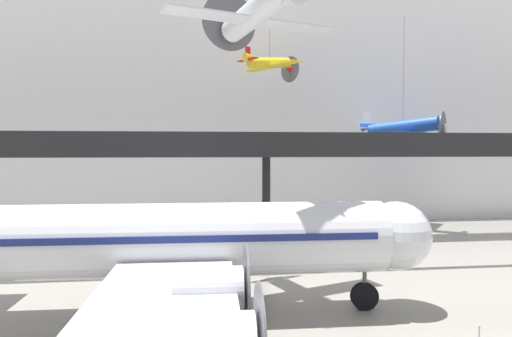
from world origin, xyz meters
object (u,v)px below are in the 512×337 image
airliner_silver_main (159,241)px  suspended_plane_blue_trainer (403,128)px  suspended_plane_yellow_lowwing (270,63)px  suspended_plane_silver_racer (257,12)px

airliner_silver_main → suspended_plane_blue_trainer: (20.87, 20.39, 6.19)m
suspended_plane_yellow_lowwing → suspended_plane_silver_racer: same height
suspended_plane_yellow_lowwing → suspended_plane_silver_racer: (-3.29, -17.27, -0.60)m
suspended_plane_blue_trainer → suspended_plane_silver_racer: 24.14m
suspended_plane_yellow_lowwing → airliner_silver_main: bearing=-143.5°
airliner_silver_main → suspended_plane_blue_trainer: suspended_plane_blue_trainer is taller
suspended_plane_blue_trainer → suspended_plane_yellow_lowwing: bearing=-140.9°
airliner_silver_main → suspended_plane_silver_racer: (4.83, 3.09, 11.33)m
suspended_plane_yellow_lowwing → suspended_plane_blue_trainer: suspended_plane_yellow_lowwing is taller
airliner_silver_main → suspended_plane_yellow_lowwing: 24.96m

